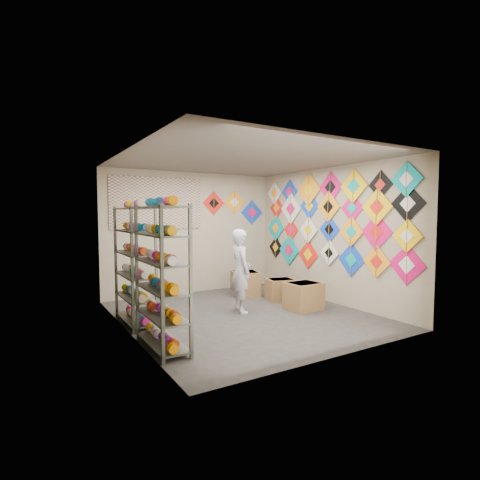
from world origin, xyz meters
TOP-DOWN VIEW (x-y plane):
  - ground at (0.00, 0.00)m, footprint 4.50×4.50m
  - room_walls at (0.00, 0.00)m, footprint 4.50×4.50m
  - shelf_rack_front at (-1.78, -0.85)m, footprint 0.40×1.10m
  - shelf_rack_back at (-1.78, 0.45)m, footprint 0.40×1.10m
  - string_spools at (-1.78, -0.20)m, footprint 0.12×2.36m
  - kite_wall_display at (1.98, -0.03)m, footprint 0.06×4.21m
  - back_wall_kites at (1.12, 2.24)m, footprint 1.64×0.02m
  - poster at (-0.80, 2.23)m, footprint 2.00×0.01m
  - shopkeeper at (0.05, 0.19)m, footprint 0.68×0.55m
  - carton_a at (1.14, -0.26)m, footprint 0.62×0.52m
  - carton_b at (1.24, 0.58)m, footprint 0.63×0.56m
  - carton_c at (0.85, 1.32)m, footprint 0.70×0.73m

SIDE VIEW (x-z plane):
  - ground at x=0.00m, z-range 0.00..0.00m
  - carton_b at x=1.24m, z-range 0.00..0.44m
  - carton_a at x=1.14m, z-range 0.00..0.50m
  - carton_c at x=0.85m, z-range 0.00..0.52m
  - shopkeeper at x=0.05m, z-range 0.00..1.50m
  - shelf_rack_front at x=-1.78m, z-range 0.00..1.90m
  - shelf_rack_back at x=-1.78m, z-range 0.00..1.90m
  - string_spools at x=-1.78m, z-range 0.99..1.11m
  - room_walls at x=0.00m, z-range -0.61..3.89m
  - kite_wall_display at x=1.98m, z-range 0.62..2.68m
  - back_wall_kites at x=1.12m, z-range 1.54..2.36m
  - poster at x=-0.80m, z-range 1.45..2.55m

